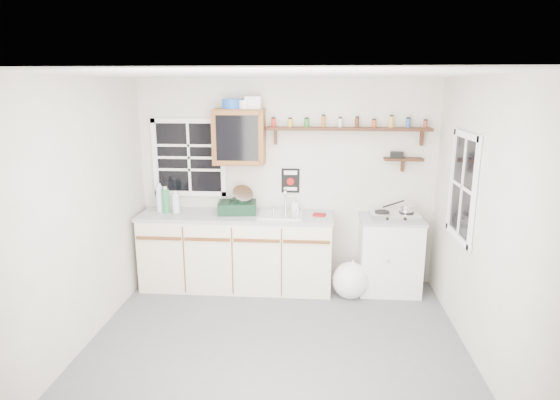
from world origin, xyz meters
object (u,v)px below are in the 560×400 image
Objects in this scene: right_cabinet at (389,254)px; hotplate at (394,215)px; main_cabinet at (237,251)px; dish_rack at (239,204)px; upper_cabinet at (239,137)px; spice_shelf at (348,128)px.

right_cabinet is 1.59× the size of hotplate.
dish_rack reaches higher than main_cabinet.
upper_cabinet is 2.03m from hotplate.
right_cabinet is at bearing -3.76° from upper_cabinet.
spice_shelf is at bearing 3.11° from upper_cabinet.
hotplate is (1.83, -0.06, -0.08)m from dish_rack.
dish_rack is (0.03, 0.07, 0.57)m from main_cabinet.
upper_cabinet reaches higher than hotplate.
hotplate is at bearing -20.73° from spice_shelf.
spice_shelf reaches higher than main_cabinet.
right_cabinet is 0.48× the size of spice_shelf.
upper_cabinet is at bearing 76.96° from dish_rack.
main_cabinet is at bearing -103.68° from upper_cabinet.
spice_shelf reaches higher than hotplate.
dish_rack is (-1.28, -0.15, -0.90)m from spice_shelf.
upper_cabinet is 1.35× the size of dish_rack.
spice_shelf is 1.57m from dish_rack.
right_cabinet is 1.90m from dish_rack.
hotplate is (1.86, 0.01, 0.49)m from main_cabinet.
spice_shelf is at bearing 0.12° from dish_rack.
upper_cabinet reaches higher than right_cabinet.
upper_cabinet is at bearing 76.32° from main_cabinet.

